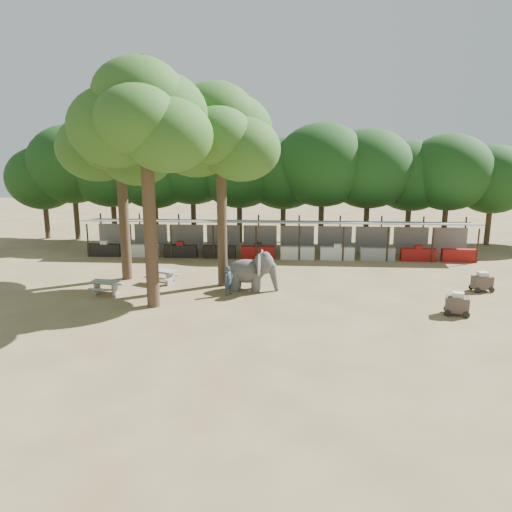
# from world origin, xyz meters

# --- Properties ---
(ground) EXTENTS (100.00, 100.00, 0.00)m
(ground) POSITION_xyz_m (0.00, 0.00, 0.00)
(ground) COLOR brown
(ground) RESTS_ON ground
(vendor_stalls) EXTENTS (28.00, 2.99, 2.80)m
(vendor_stalls) POSITION_xyz_m (-0.00, 13.84, 1.18)
(vendor_stalls) COLOR gray
(vendor_stalls) RESTS_ON ground
(yard_tree_left) EXTENTS (7.10, 6.90, 11.02)m
(yard_tree_left) POSITION_xyz_m (-9.13, 7.19, 8.20)
(yard_tree_left) COLOR #332316
(yard_tree_left) RESTS_ON ground
(yard_tree_center) EXTENTS (7.10, 6.90, 12.04)m
(yard_tree_center) POSITION_xyz_m (-6.13, 2.19, 9.21)
(yard_tree_center) COLOR #332316
(yard_tree_center) RESTS_ON ground
(yard_tree_back) EXTENTS (7.10, 6.90, 11.36)m
(yard_tree_back) POSITION_xyz_m (-3.13, 6.19, 8.54)
(yard_tree_back) COLOR #332316
(yard_tree_back) RESTS_ON ground
(backdrop_trees) EXTENTS (46.46, 5.95, 8.33)m
(backdrop_trees) POSITION_xyz_m (0.00, 19.00, 5.51)
(backdrop_trees) COLOR #332316
(backdrop_trees) RESTS_ON ground
(elephant) EXTENTS (2.93, 2.24, 2.23)m
(elephant) POSITION_xyz_m (-1.21, 5.17, 1.11)
(elephant) COLOR #413F3F
(elephant) RESTS_ON ground
(handler) EXTENTS (0.65, 0.69, 1.61)m
(handler) POSITION_xyz_m (-2.44, 4.16, 0.80)
(handler) COLOR #26384C
(handler) RESTS_ON ground
(picnic_table_near) EXTENTS (1.61, 1.47, 0.76)m
(picnic_table_near) POSITION_xyz_m (-9.14, 3.80, 0.49)
(picnic_table_near) COLOR gray
(picnic_table_near) RESTS_ON ground
(picnic_table_far) EXTENTS (2.09, 1.99, 0.83)m
(picnic_table_far) POSITION_xyz_m (-6.58, 6.08, 0.54)
(picnic_table_far) COLOR gray
(picnic_table_far) RESTS_ON ground
(cart_front) EXTENTS (1.31, 1.02, 1.14)m
(cart_front) POSITION_xyz_m (8.91, 1.68, 0.56)
(cart_front) COLOR #3E302B
(cart_front) RESTS_ON ground
(cart_back) EXTENTS (1.24, 0.92, 1.11)m
(cart_back) POSITION_xyz_m (11.57, 5.79, 0.55)
(cart_back) COLOR #3E302B
(cart_back) RESTS_ON ground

